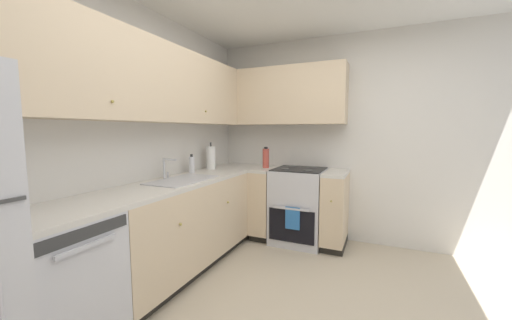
# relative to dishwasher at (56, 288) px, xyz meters

# --- Properties ---
(wall_back) EXTENTS (3.98, 0.05, 2.57)m
(wall_back) POSITION_rel_dishwasher_xyz_m (0.76, 0.33, 0.84)
(wall_back) COLOR silver
(wall_back) RESTS_ON ground_plane
(wall_right) EXTENTS (0.05, 3.57, 2.57)m
(wall_right) POSITION_rel_dishwasher_xyz_m (2.73, -1.44, 0.84)
(wall_right) COLOR silver
(wall_right) RESTS_ON ground_plane
(dishwasher) EXTENTS (0.60, 0.63, 0.88)m
(dishwasher) POSITION_rel_dishwasher_xyz_m (0.00, 0.00, 0.00)
(dishwasher) COLOR silver
(dishwasher) RESTS_ON ground_plane
(lower_cabinets_back) EXTENTS (1.80, 0.62, 0.88)m
(lower_cabinets_back) POSITION_rel_dishwasher_xyz_m (1.20, 0.00, 0.00)
(lower_cabinets_back) COLOR beige
(lower_cabinets_back) RESTS_ON ground_plane
(countertop_back) EXTENTS (3.00, 0.60, 0.03)m
(countertop_back) POSITION_rel_dishwasher_xyz_m (1.20, 0.00, 0.46)
(countertop_back) COLOR beige
(countertop_back) RESTS_ON lower_cabinets_back
(lower_cabinets_right) EXTENTS (0.62, 1.15, 0.88)m
(lower_cabinets_right) POSITION_rel_dishwasher_xyz_m (2.41, -0.88, 0.00)
(lower_cabinets_right) COLOR beige
(lower_cabinets_right) RESTS_ON ground_plane
(countertop_right) EXTENTS (0.60, 1.15, 0.03)m
(countertop_right) POSITION_rel_dishwasher_xyz_m (2.40, -0.88, 0.46)
(countertop_right) COLOR beige
(countertop_right) RESTS_ON lower_cabinets_right
(oven_range) EXTENTS (0.68, 0.62, 1.07)m
(oven_range) POSITION_rel_dishwasher_xyz_m (2.42, -0.87, 0.02)
(oven_range) COLOR silver
(oven_range) RESTS_ON ground_plane
(upper_cabinets_back) EXTENTS (2.68, 0.34, 0.72)m
(upper_cabinets_back) POSITION_rel_dishwasher_xyz_m (1.04, 0.14, 1.40)
(upper_cabinets_back) COLOR beige
(upper_cabinets_right) EXTENTS (0.32, 1.70, 0.72)m
(upper_cabinets_right) POSITION_rel_dishwasher_xyz_m (2.54, -0.55, 1.40)
(upper_cabinets_right) COLOR beige
(sink) EXTENTS (0.70, 0.40, 0.10)m
(sink) POSITION_rel_dishwasher_xyz_m (1.21, -0.03, 0.44)
(sink) COLOR #B7B7BC
(sink) RESTS_ON countertop_back
(faucet) EXTENTS (0.07, 0.16, 0.21)m
(faucet) POSITION_rel_dishwasher_xyz_m (1.21, 0.18, 0.60)
(faucet) COLOR silver
(faucet) RESTS_ON countertop_back
(soap_bottle) EXTENTS (0.06, 0.06, 0.22)m
(soap_bottle) POSITION_rel_dishwasher_xyz_m (1.64, 0.18, 0.57)
(soap_bottle) COLOR silver
(soap_bottle) RESTS_ON countertop_back
(paper_towel_roll) EXTENTS (0.11, 0.11, 0.35)m
(paper_towel_roll) POSITION_rel_dishwasher_xyz_m (2.01, 0.16, 0.62)
(paper_towel_roll) COLOR white
(paper_towel_roll) RESTS_ON countertop_back
(oil_bottle) EXTENTS (0.08, 0.08, 0.27)m
(oil_bottle) POSITION_rel_dishwasher_xyz_m (2.40, -0.42, 0.60)
(oil_bottle) COLOR #BF4C3F
(oil_bottle) RESTS_ON countertop_right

